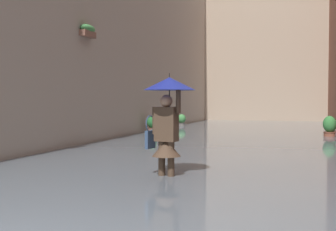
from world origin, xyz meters
name	(u,v)px	position (x,y,z in m)	size (l,w,h in m)	color
ground_plane	(230,143)	(0.00, -12.63, 0.00)	(63.17, 63.17, 0.00)	slate
flood_water	(230,141)	(0.00, -12.63, 0.10)	(8.34, 31.27, 0.19)	slate
building_facade_far	(266,37)	(0.00, -26.17, 5.53)	(11.14, 1.80, 11.06)	tan
person_wading	(168,111)	(-0.20, -4.83, 1.33)	(0.90, 0.90, 1.97)	#4C4233
potted_plant_mid_left	(331,130)	(-3.44, -15.37, 0.36)	(0.34, 0.34, 0.70)	brown
potted_plant_mid_right	(182,121)	(3.45, -18.63, 0.42)	(0.41, 0.41, 0.79)	#66605B
potted_plant_near_left	(329,128)	(-3.31, -14.29, 0.49)	(0.46, 0.46, 0.93)	brown
potted_plant_far_right	(152,127)	(3.35, -13.94, 0.44)	(0.42, 0.42, 0.85)	brown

